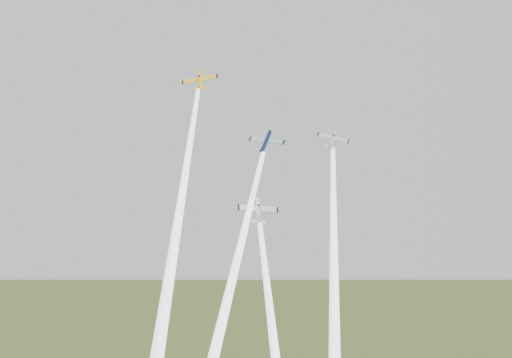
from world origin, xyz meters
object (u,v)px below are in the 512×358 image
(plane_silver_right, at_px, (333,139))
(plane_navy, at_px, (266,142))
(plane_silver_low, at_px, (258,210))
(plane_yellow, at_px, (200,80))

(plane_silver_right, bearing_deg, plane_navy, -166.27)
(plane_navy, bearing_deg, plane_silver_low, -82.05)
(plane_navy, bearing_deg, plane_yellow, 160.63)
(plane_yellow, distance_m, plane_navy, 23.35)
(plane_silver_right, height_order, plane_silver_low, plane_silver_right)
(plane_yellow, relative_size, plane_navy, 1.09)
(plane_navy, xyz_separation_m, plane_silver_low, (0.40, -9.52, -13.97))
(plane_yellow, distance_m, plane_silver_right, 32.62)
(plane_navy, height_order, plane_silver_right, plane_silver_right)
(plane_yellow, bearing_deg, plane_silver_low, -53.84)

